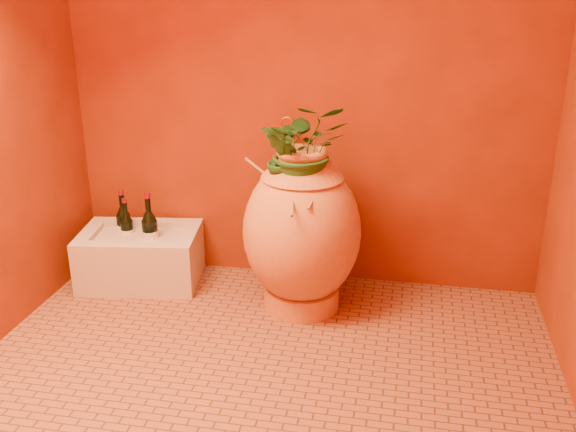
% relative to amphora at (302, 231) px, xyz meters
% --- Properties ---
extents(floor, '(2.50, 2.50, 0.00)m').
position_rel_amphora_xyz_m(floor, '(-0.06, -0.63, -0.41)').
color(floor, brown).
rests_on(floor, ground).
extents(wall_back, '(2.50, 0.02, 2.50)m').
position_rel_amphora_xyz_m(wall_back, '(-0.06, 0.37, 0.84)').
color(wall_back, '#622105').
rests_on(wall_back, ground).
extents(amphora, '(0.58, 0.60, 0.83)m').
position_rel_amphora_xyz_m(amphora, '(0.00, 0.00, 0.00)').
color(amphora, '#C67438').
rests_on(amphora, floor).
extents(stone_basin, '(0.68, 0.51, 0.29)m').
position_rel_amphora_xyz_m(stone_basin, '(-0.91, 0.11, -0.27)').
color(stone_basin, beige).
rests_on(stone_basin, floor).
extents(wine_bottle_a, '(0.08, 0.08, 0.33)m').
position_rel_amphora_xyz_m(wine_bottle_a, '(-1.03, 0.19, -0.13)').
color(wine_bottle_a, black).
rests_on(wine_bottle_a, stone_basin).
extents(wine_bottle_b, '(0.09, 0.09, 0.35)m').
position_rel_amphora_xyz_m(wine_bottle_b, '(-0.84, 0.11, -0.12)').
color(wine_bottle_b, black).
rests_on(wine_bottle_b, stone_basin).
extents(wine_bottle_c, '(0.07, 0.07, 0.30)m').
position_rel_amphora_xyz_m(wine_bottle_c, '(-1.00, 0.16, -0.14)').
color(wine_bottle_c, black).
rests_on(wine_bottle_c, stone_basin).
extents(wall_tap, '(0.08, 0.16, 0.18)m').
position_rel_amphora_xyz_m(wall_tap, '(-0.13, 0.28, 0.42)').
color(wall_tap, '#A37D25').
rests_on(wall_tap, wall_back).
extents(plant_main, '(0.46, 0.42, 0.45)m').
position_rel_amphora_xyz_m(plant_main, '(0.02, -0.02, 0.42)').
color(plant_main, '#1A4A1B').
rests_on(plant_main, amphora).
extents(plant_side, '(0.22, 0.23, 0.33)m').
position_rel_amphora_xyz_m(plant_side, '(-0.07, -0.08, 0.38)').
color(plant_side, '#1A4A1B').
rests_on(plant_side, amphora).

